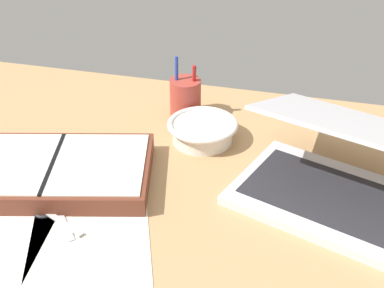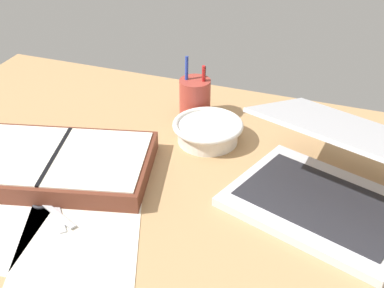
{
  "view_description": "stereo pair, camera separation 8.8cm",
  "coord_description": "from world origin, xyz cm",
  "px_view_note": "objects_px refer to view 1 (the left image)",
  "views": [
    {
      "loc": [
        26.18,
        -80.27,
        67.34
      ],
      "look_at": [
        2.97,
        8.87,
        9.0
      ],
      "focal_mm": 50.0,
      "sensor_mm": 36.0,
      "label": 1
    },
    {
      "loc": [
        34.6,
        -77.64,
        67.34
      ],
      "look_at": [
        2.97,
        8.87,
        9.0
      ],
      "focal_mm": 50.0,
      "sensor_mm": 36.0,
      "label": 2
    }
  ],
  "objects_px": {
    "bowl": "(203,130)",
    "pen_cup": "(185,98)",
    "scissors": "(54,213)",
    "planner": "(54,171)",
    "laptop": "(334,171)"
  },
  "relations": [
    {
      "from": "pen_cup",
      "to": "planner",
      "type": "height_order",
      "value": "pen_cup"
    },
    {
      "from": "laptop",
      "to": "scissors",
      "type": "bearing_deg",
      "value": -139.66
    },
    {
      "from": "planner",
      "to": "scissors",
      "type": "relative_size",
      "value": 3.67
    },
    {
      "from": "pen_cup",
      "to": "scissors",
      "type": "xyz_separation_m",
      "value": [
        -0.14,
        -0.43,
        -0.05
      ]
    },
    {
      "from": "bowl",
      "to": "pen_cup",
      "type": "xyz_separation_m",
      "value": [
        -0.07,
        0.1,
        0.02
      ]
    },
    {
      "from": "pen_cup",
      "to": "planner",
      "type": "bearing_deg",
      "value": -119.92
    },
    {
      "from": "laptop",
      "to": "bowl",
      "type": "relative_size",
      "value": 2.65
    },
    {
      "from": "bowl",
      "to": "pen_cup",
      "type": "height_order",
      "value": "pen_cup"
    },
    {
      "from": "laptop",
      "to": "bowl",
      "type": "distance_m",
      "value": 0.32
    },
    {
      "from": "laptop",
      "to": "planner",
      "type": "distance_m",
      "value": 0.56
    },
    {
      "from": "laptop",
      "to": "bowl",
      "type": "height_order",
      "value": "laptop"
    },
    {
      "from": "bowl",
      "to": "scissors",
      "type": "relative_size",
      "value": 1.35
    },
    {
      "from": "pen_cup",
      "to": "scissors",
      "type": "height_order",
      "value": "pen_cup"
    },
    {
      "from": "laptop",
      "to": "bowl",
      "type": "bearing_deg",
      "value": 174.97
    },
    {
      "from": "planner",
      "to": "laptop",
      "type": "bearing_deg",
      "value": -4.34
    }
  ]
}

